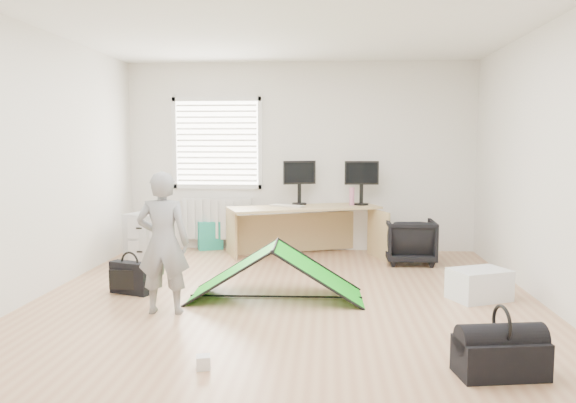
# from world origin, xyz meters

# --- Properties ---
(ground) EXTENTS (5.50, 5.50, 0.00)m
(ground) POSITION_xyz_m (0.00, 0.00, 0.00)
(ground) COLOR tan
(ground) RESTS_ON ground
(back_wall) EXTENTS (5.00, 0.02, 2.70)m
(back_wall) POSITION_xyz_m (0.00, 2.75, 1.35)
(back_wall) COLOR silver
(back_wall) RESTS_ON ground
(window) EXTENTS (1.20, 0.06, 1.20)m
(window) POSITION_xyz_m (-1.20, 2.71, 1.55)
(window) COLOR silver
(window) RESTS_ON back_wall
(radiator) EXTENTS (1.00, 0.12, 0.60)m
(radiator) POSITION_xyz_m (-1.20, 2.67, 0.45)
(radiator) COLOR silver
(radiator) RESTS_ON back_wall
(desk) EXTENTS (2.13, 1.33, 0.69)m
(desk) POSITION_xyz_m (0.09, 2.19, 0.35)
(desk) COLOR tan
(desk) RESTS_ON ground
(filing_cabinet) EXTENTS (0.58, 0.65, 0.63)m
(filing_cabinet) POSITION_xyz_m (-1.98, 1.87, 0.32)
(filing_cabinet) COLOR #B0B2B6
(filing_cabinet) RESTS_ON ground
(monitor_left) EXTENTS (0.47, 0.27, 0.45)m
(monitor_left) POSITION_xyz_m (0.01, 2.46, 0.92)
(monitor_left) COLOR black
(monitor_left) RESTS_ON desk
(monitor_right) EXTENTS (0.47, 0.13, 0.45)m
(monitor_right) POSITION_xyz_m (0.87, 2.46, 0.92)
(monitor_right) COLOR black
(monitor_right) RESTS_ON desk
(keyboard) EXTENTS (0.49, 0.33, 0.02)m
(keyboard) POSITION_xyz_m (-0.14, 2.18, 0.70)
(keyboard) COLOR beige
(keyboard) RESTS_ON desk
(thermos) EXTENTS (0.07, 0.07, 0.25)m
(thermos) POSITION_xyz_m (0.74, 2.43, 0.82)
(thermos) COLOR #BE6A8C
(thermos) RESTS_ON desk
(office_chair) EXTENTS (0.62, 0.64, 0.58)m
(office_chair) POSITION_xyz_m (1.47, 1.89, 0.29)
(office_chair) COLOR black
(office_chair) RESTS_ON ground
(person) EXTENTS (0.49, 0.34, 1.30)m
(person) POSITION_xyz_m (-1.08, -0.43, 0.65)
(person) COLOR gray
(person) RESTS_ON ground
(kite) EXTENTS (1.75, 0.81, 0.54)m
(kite) POSITION_xyz_m (-0.10, 0.14, 0.27)
(kite) COLOR #11B616
(kite) RESTS_ON ground
(storage_crate) EXTENTS (0.65, 0.57, 0.31)m
(storage_crate) POSITION_xyz_m (1.92, 0.23, 0.15)
(storage_crate) COLOR silver
(storage_crate) RESTS_ON ground
(tote_bag) EXTENTS (0.38, 0.28, 0.41)m
(tote_bag) POSITION_xyz_m (-1.30, 2.62, 0.21)
(tote_bag) COLOR teal
(tote_bag) RESTS_ON ground
(laptop_bag) EXTENTS (0.46, 0.28, 0.33)m
(laptop_bag) POSITION_xyz_m (-1.62, 0.18, 0.17)
(laptop_bag) COLOR black
(laptop_bag) RESTS_ON ground
(white_box) EXTENTS (0.12, 0.12, 0.09)m
(white_box) POSITION_xyz_m (-0.44, -1.68, 0.05)
(white_box) COLOR silver
(white_box) RESTS_ON ground
(duffel_bag) EXTENTS (0.62, 0.39, 0.25)m
(duffel_bag) POSITION_xyz_m (1.57, -1.64, 0.13)
(duffel_bag) COLOR black
(duffel_bag) RESTS_ON ground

